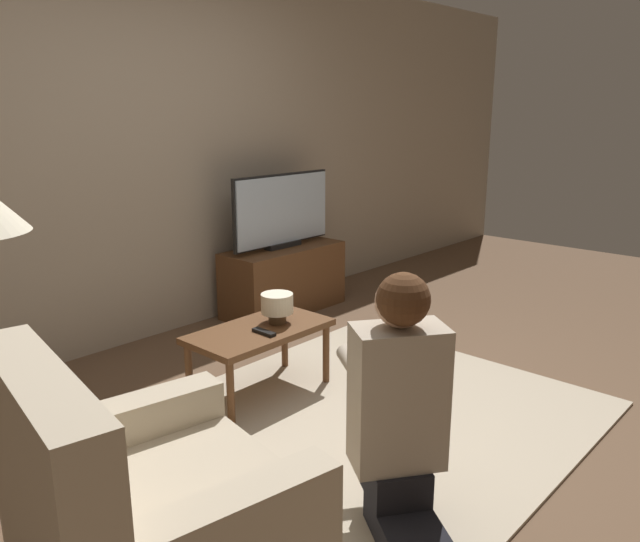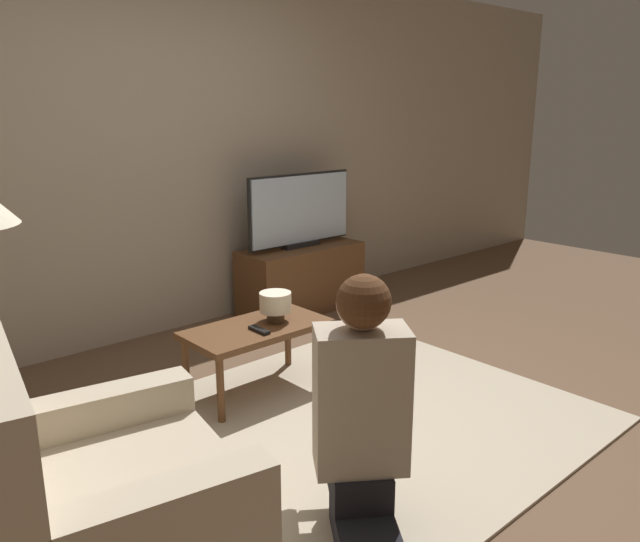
% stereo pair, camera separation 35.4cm
% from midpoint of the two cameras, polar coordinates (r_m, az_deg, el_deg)
% --- Properties ---
extents(ground_plane, '(10.00, 10.00, 0.00)m').
position_cam_midpoint_polar(ground_plane, '(3.24, -0.44, -14.38)').
color(ground_plane, brown).
extents(wall_back, '(10.00, 0.06, 2.60)m').
position_cam_midpoint_polar(wall_back, '(4.38, -19.76, 10.28)').
color(wall_back, tan).
rests_on(wall_back, ground_plane).
extents(rug, '(2.50, 1.95, 0.02)m').
position_cam_midpoint_polar(rug, '(3.23, -0.44, -14.26)').
color(rug, '#BCAD93').
rests_on(rug, ground_plane).
extents(tv_stand, '(1.01, 0.42, 0.52)m').
position_cam_midpoint_polar(tv_stand, '(4.95, -5.39, -0.78)').
color(tv_stand, brown).
rests_on(tv_stand, ground_plane).
extents(tv, '(0.97, 0.08, 0.57)m').
position_cam_midpoint_polar(tv, '(4.83, -5.58, 5.52)').
color(tv, black).
rests_on(tv, tv_stand).
extents(coffee_table, '(0.80, 0.42, 0.40)m').
position_cam_midpoint_polar(coffee_table, '(3.48, -8.46, -6.01)').
color(coffee_table, brown).
rests_on(coffee_table, ground_plane).
extents(armchair, '(0.93, 0.99, 0.89)m').
position_cam_midpoint_polar(armchair, '(2.25, -20.11, -21.24)').
color(armchair, '#B7A88E').
rests_on(armchair, ground_plane).
extents(person_kneeling, '(0.65, 0.76, 1.00)m').
position_cam_midpoint_polar(person_kneeling, '(2.34, 2.85, -12.18)').
color(person_kneeling, black).
rests_on(person_kneeling, rug).
extents(table_lamp, '(0.18, 0.18, 0.17)m').
position_cam_midpoint_polar(table_lamp, '(3.50, -6.85, -3.19)').
color(table_lamp, '#4C3823').
rests_on(table_lamp, coffee_table).
extents(remote, '(0.04, 0.15, 0.02)m').
position_cam_midpoint_polar(remote, '(3.37, -8.18, -5.61)').
color(remote, black).
rests_on(remote, coffee_table).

